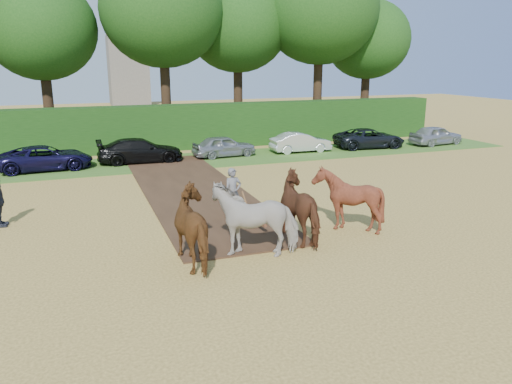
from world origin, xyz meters
name	(u,v)px	position (x,y,z in m)	size (l,w,h in m)	color
ground	(196,244)	(0.00, 0.00, 0.00)	(120.00, 120.00, 0.00)	gold
earth_strip	(193,190)	(1.50, 7.00, 0.03)	(4.50, 17.00, 0.05)	#472D1C
grass_verge	(140,164)	(0.00, 14.00, 0.01)	(50.00, 5.00, 0.03)	#38601E
hedgerow	(130,129)	(0.00, 18.50, 1.50)	(46.00, 1.60, 3.00)	#14380F
plough_team	(279,212)	(2.59, -0.89, 1.13)	(7.53, 5.88, 2.27)	brown
parked_cars	(183,149)	(2.64, 14.27, 0.69)	(40.68, 2.94, 1.46)	#A3A6A9
treeline	(92,13)	(-1.69, 21.69, 8.97)	(48.70, 10.60, 14.21)	#382616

